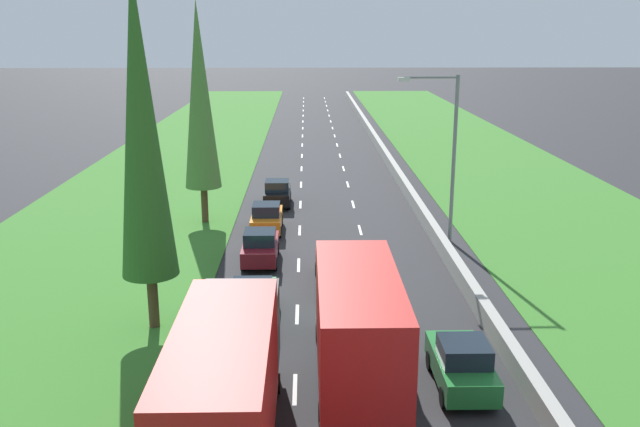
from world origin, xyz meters
TOP-DOWN VIEW (x-y plane):
  - ground_plane at (0.00, 60.00)m, footprint 300.00×300.00m
  - grass_verge_left at (-12.65, 60.00)m, footprint 14.00×140.00m
  - grass_verge_right at (14.35, 60.00)m, footprint 14.00×140.00m
  - median_barrier at (5.70, 60.00)m, footprint 0.44×120.00m
  - lane_markings at (0.00, 60.00)m, footprint 3.64×116.00m
  - red_box_truck_centre_lane at (0.20, 21.05)m, footprint 2.46×9.40m
  - green_hatchback_right_lane at (3.62, 21.02)m, footprint 1.74×3.90m
  - red_box_truck_left_lane at (-3.45, 17.31)m, footprint 2.46×9.40m
  - green_sedan_left_lane at (-3.53, 26.33)m, footprint 1.82×4.50m
  - maroon_hatchback_left_lane at (-3.64, 33.42)m, footprint 1.74×3.90m
  - red_sedan_centre_lane at (-0.05, 30.14)m, footprint 1.82×4.50m
  - orange_hatchback_left_lane at (-3.62, 38.75)m, footprint 1.74×3.90m
  - black_hatchback_left_lane at (-3.26, 44.91)m, footprint 1.74×3.90m
  - poplar_tree_second at (-7.30, 25.91)m, footprint 2.14×2.14m
  - poplar_tree_third at (-7.44, 40.87)m, footprint 2.12×2.12m
  - street_light_mast at (6.15, 36.80)m, footprint 3.20×0.28m

SIDE VIEW (x-z plane):
  - ground_plane at x=0.00m, z-range 0.00..0.00m
  - lane_markings at x=0.00m, z-range 0.00..0.01m
  - grass_verge_left at x=-12.65m, z-range 0.00..0.04m
  - grass_verge_right at x=14.35m, z-range 0.00..0.04m
  - median_barrier at x=5.70m, z-range 0.00..0.85m
  - green_sedan_left_lane at x=-3.53m, z-range -0.01..1.63m
  - red_sedan_centre_lane at x=-0.05m, z-range -0.01..1.63m
  - green_hatchback_right_lane at x=3.62m, z-range -0.02..1.70m
  - maroon_hatchback_left_lane at x=-3.64m, z-range -0.02..1.70m
  - orange_hatchback_left_lane at x=-3.62m, z-range -0.02..1.70m
  - black_hatchback_left_lane at x=-3.26m, z-range -0.02..1.70m
  - red_box_truck_centre_lane at x=0.20m, z-range 0.09..4.27m
  - red_box_truck_left_lane at x=-3.45m, z-range 0.09..4.27m
  - street_light_mast at x=6.15m, z-range 0.73..9.73m
  - poplar_tree_third at x=-7.44m, z-range 1.05..13.97m
  - poplar_tree_second at x=-7.30m, z-range 1.05..14.70m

